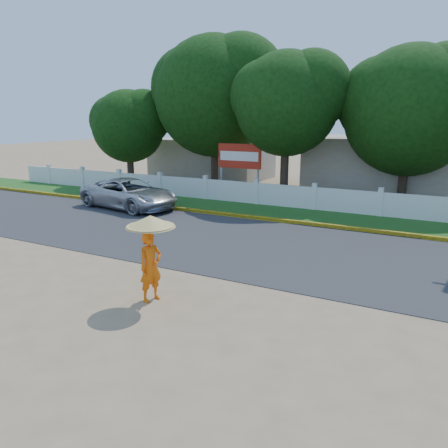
% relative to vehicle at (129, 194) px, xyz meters
% --- Properties ---
extents(ground, '(120.00, 120.00, 0.00)m').
position_rel_vehicle_xyz_m(ground, '(8.10, -7.41, -0.72)').
color(ground, '#9E8460').
rests_on(ground, ground).
extents(road, '(60.00, 7.00, 0.02)m').
position_rel_vehicle_xyz_m(road, '(8.10, -2.91, -0.71)').
color(road, '#38383A').
rests_on(road, ground).
extents(grass_verge, '(60.00, 3.50, 0.03)m').
position_rel_vehicle_xyz_m(grass_verge, '(8.10, 2.34, -0.70)').
color(grass_verge, '#2D601E').
rests_on(grass_verge, ground).
extents(curb, '(40.00, 0.18, 0.16)m').
position_rel_vehicle_xyz_m(curb, '(8.10, 0.64, -0.64)').
color(curb, yellow).
rests_on(curb, ground).
extents(fence, '(40.00, 0.10, 1.10)m').
position_rel_vehicle_xyz_m(fence, '(8.10, 3.79, -0.17)').
color(fence, silver).
rests_on(fence, ground).
extents(building_near, '(10.00, 6.00, 3.20)m').
position_rel_vehicle_xyz_m(building_near, '(11.10, 10.59, 0.88)').
color(building_near, '#B7AD99').
rests_on(building_near, ground).
extents(building_far, '(8.00, 5.00, 2.80)m').
position_rel_vehicle_xyz_m(building_far, '(-1.90, 11.59, 0.68)').
color(building_far, '#B7AD99').
rests_on(building_far, ground).
extents(vehicle, '(5.48, 3.17, 1.44)m').
position_rel_vehicle_xyz_m(vehicle, '(0.00, 0.00, 0.00)').
color(vehicle, '#ADB1B6').
rests_on(vehicle, ground).
extents(monk_with_parasol, '(1.17, 1.17, 2.12)m').
position_rel_vehicle_xyz_m(monk_with_parasol, '(7.73, -8.42, 0.66)').
color(monk_with_parasol, orange).
rests_on(monk_with_parasol, ground).
extents(billboard, '(2.50, 0.13, 2.95)m').
position_rel_vehicle_xyz_m(billboard, '(3.58, 4.89, 1.42)').
color(billboard, gray).
rests_on(billboard, ground).
extents(tree_row, '(39.03, 7.99, 9.10)m').
position_rel_vehicle_xyz_m(tree_row, '(12.03, 7.03, 4.33)').
color(tree_row, '#473828').
rests_on(tree_row, ground).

